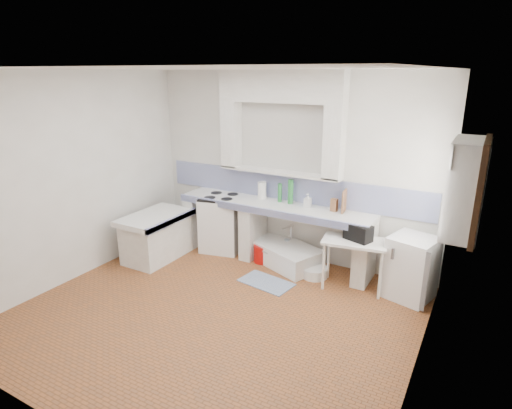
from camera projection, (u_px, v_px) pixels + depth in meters
The scene contains 36 objects.
floor at pixel (215, 314), 5.07m from camera, with size 4.50×4.50×0.00m, color brown.
ceiling at pixel (207, 69), 4.23m from camera, with size 4.50×4.50×0.00m, color white.
wall_back at pixel (289, 168), 6.32m from camera, with size 4.50×4.50×0.00m, color silver.
wall_front at pixel (47, 275), 2.99m from camera, with size 4.50×4.50×0.00m, color silver.
wall_left at pixel (74, 178), 5.71m from camera, with size 4.50×4.50×0.00m, color silver.
wall_right at pixel (429, 241), 3.60m from camera, with size 4.50×4.50×0.00m, color silver.
alcove_mass at pixel (281, 86), 5.91m from camera, with size 1.90×0.25×0.45m, color silver.
window_frame at pixel (466, 188), 4.45m from camera, with size 0.35×0.86×1.06m, color #352011.
lace_valance at pixel (456, 151), 4.41m from camera, with size 0.01×0.84×0.24m, color white.
counter_slab at pixel (273, 207), 6.28m from camera, with size 3.00×0.60×0.08m, color white.
counter_lip at pixel (264, 212), 6.04m from camera, with size 3.00×0.04×0.10m, color navy.
counter_pier_left at pixel (198, 220), 7.07m from camera, with size 0.20×0.55×0.82m, color silver.
counter_pier_mid at pixel (253, 231), 6.58m from camera, with size 0.20×0.55×0.82m, color silver.
counter_pier_right at pixel (365, 254), 5.75m from camera, with size 0.20×0.55×0.82m, color silver.
peninsula_top at pixel (155, 217), 6.42m from camera, with size 0.70×1.10×0.08m, color white.
peninsula_base at pixel (157, 239), 6.53m from camera, with size 0.60×1.00×0.62m, color silver.
peninsula_lip at pixel (172, 221), 6.27m from camera, with size 0.04×1.10×0.10m, color navy.
backsplash at pixel (288, 187), 6.39m from camera, with size 4.27×0.03×0.40m, color navy.
stove at pixel (222, 224), 6.81m from camera, with size 0.61×0.59×0.86m, color white.
sink at pixel (284, 255), 6.39m from camera, with size 1.12×0.61×0.27m, color white.
side_table at pixel (353, 264), 5.59m from camera, with size 0.82×0.46×0.04m, color white.
fridge at pixel (411, 268), 5.35m from camera, with size 0.53×0.53×0.81m, color white.
bucket_red at pixel (263, 253), 6.44m from camera, with size 0.29×0.29×0.27m, color #B50C08.
bucket_orange at pixel (284, 260), 6.21m from camera, with size 0.28×0.28×0.26m, color #CD4D2C.
bucket_blue at pixel (299, 261), 6.15m from camera, with size 0.29×0.29×0.27m, color blue.
basin_white at pixel (315, 272), 5.98m from camera, with size 0.36×0.36×0.14m, color white.
water_bottle_a at pixel (287, 249), 6.53m from camera, with size 0.08×0.08×0.32m, color silver.
water_bottle_b at pixel (290, 251), 6.51m from camera, with size 0.08×0.08×0.29m, color silver.
black_bag at pixel (358, 232), 5.46m from camera, with size 0.34×0.20×0.22m, color black.
green_bottle_a at pixel (280, 193), 6.33m from camera, with size 0.06×0.06×0.28m, color #277934.
green_bottle_b at pixel (291, 192), 6.24m from camera, with size 0.08×0.08×0.36m, color #277934.
knife_block at pixel (334, 205), 5.92m from camera, with size 0.09×0.07×0.18m, color brown.
cutting_board at pixel (344, 201), 5.86m from camera, with size 0.02×0.23×0.31m, color brown.
paper_towel at pixel (262, 191), 6.48m from camera, with size 0.13×0.13×0.27m, color white.
soap_bottle at pixel (308, 200), 6.10m from camera, with size 0.09×0.09×0.20m, color white.
rug at pixel (266, 282), 5.82m from camera, with size 0.72×0.41×0.01m, color #35507E.
Camera 1 is at (2.62, -3.63, 2.77)m, focal length 29.76 mm.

